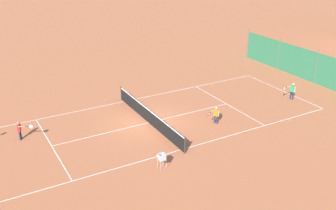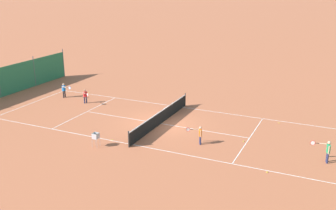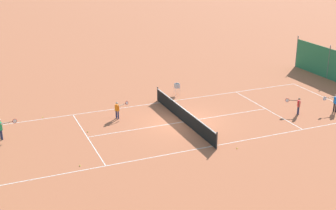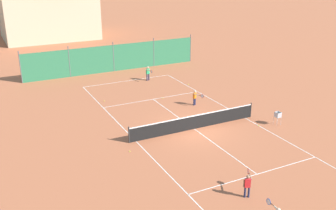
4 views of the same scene
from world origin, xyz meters
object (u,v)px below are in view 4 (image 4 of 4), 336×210
at_px(player_far_service, 195,97).
at_px(tennis_ball_by_net_left, 130,151).
at_px(player_far_baseline, 247,184).
at_px(tennis_ball_by_net_right, 259,126).
at_px(tennis_ball_far_corner, 104,101).
at_px(tennis_ball_alley_right, 163,98).
at_px(tennis_ball_near_corner, 188,84).
at_px(ball_hopper, 278,116).
at_px(tennis_net, 194,122).
at_px(player_near_service, 148,72).

relative_size(player_far_service, tennis_ball_by_net_left, 17.75).
height_order(player_far_baseline, tennis_ball_by_net_right, player_far_baseline).
bearing_deg(player_far_baseline, tennis_ball_by_net_left, 115.82).
bearing_deg(tennis_ball_far_corner, tennis_ball_by_net_left, -98.81).
xyz_separation_m(tennis_ball_alley_right, tennis_ball_near_corner, (3.60, 2.19, 0.00)).
height_order(tennis_ball_by_net_right, tennis_ball_near_corner, same).
bearing_deg(ball_hopper, player_far_service, 118.22).
distance_m(tennis_ball_by_net_right, ball_hopper, 1.44).
xyz_separation_m(tennis_ball_by_net_right, ball_hopper, (1.25, -0.37, 0.62)).
bearing_deg(tennis_net, player_near_service, 81.28).
height_order(tennis_ball_by_net_right, ball_hopper, ball_hopper).
bearing_deg(tennis_ball_far_corner, player_near_service, 33.31).
relative_size(tennis_ball_near_corner, ball_hopper, 0.07).
distance_m(tennis_net, tennis_ball_by_net_right, 4.36).
relative_size(player_far_service, tennis_ball_near_corner, 17.75).
height_order(tennis_ball_alley_right, ball_hopper, ball_hopper).
height_order(player_far_service, tennis_ball_by_net_left, player_far_service).
bearing_deg(tennis_ball_by_net_right, ball_hopper, -16.40).
height_order(tennis_net, tennis_ball_by_net_left, tennis_net).
bearing_deg(tennis_ball_far_corner, tennis_net, -64.89).
xyz_separation_m(tennis_ball_far_corner, tennis_ball_near_corner, (7.94, 0.72, 0.00)).
bearing_deg(player_far_baseline, player_near_service, 79.69).
xyz_separation_m(tennis_net, player_far_baseline, (-1.73, -7.78, 0.19)).
height_order(tennis_net, player_far_baseline, player_far_baseline).
distance_m(player_far_service, tennis_ball_by_net_right, 5.62).
distance_m(tennis_ball_alley_right, ball_hopper, 9.30).
distance_m(tennis_ball_far_corner, tennis_ball_by_net_right, 11.96).
xyz_separation_m(tennis_ball_by_net_right, tennis_ball_near_corner, (0.29, 9.92, 0.00)).
bearing_deg(player_far_service, tennis_ball_by_net_right, -71.34).
bearing_deg(ball_hopper, tennis_ball_near_corner, 95.33).
bearing_deg(tennis_ball_far_corner, player_far_service, -33.69).
bearing_deg(tennis_ball_alley_right, tennis_ball_near_corner, 31.39).
relative_size(tennis_ball_by_net_left, tennis_ball_alley_right, 1.00).
bearing_deg(tennis_ball_by_net_left, player_near_service, 61.48).
relative_size(tennis_ball_far_corner, tennis_ball_near_corner, 1.00).
relative_size(player_near_service, player_far_service, 1.12).
relative_size(player_far_service, tennis_ball_by_net_right, 17.75).
xyz_separation_m(tennis_ball_far_corner, tennis_ball_by_net_left, (-1.36, -8.78, 0.00)).
bearing_deg(player_far_baseline, tennis_ball_near_corner, 69.41).
bearing_deg(tennis_ball_alley_right, tennis_ball_by_net_left, -127.96).
xyz_separation_m(player_far_service, tennis_ball_alley_right, (-1.52, 2.44, -0.65)).
relative_size(player_near_service, tennis_ball_by_net_right, 19.79).
xyz_separation_m(tennis_ball_near_corner, ball_hopper, (0.96, -10.28, 0.62)).
height_order(player_far_baseline, tennis_ball_by_net_left, player_far_baseline).
height_order(tennis_ball_far_corner, tennis_ball_near_corner, same).
bearing_deg(tennis_ball_near_corner, tennis_ball_far_corner, -174.81).
relative_size(player_far_service, ball_hopper, 1.32).
height_order(tennis_net, tennis_ball_by_net_right, tennis_net).
relative_size(tennis_net, player_far_baseline, 7.80).
bearing_deg(tennis_ball_alley_right, ball_hopper, -60.61).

